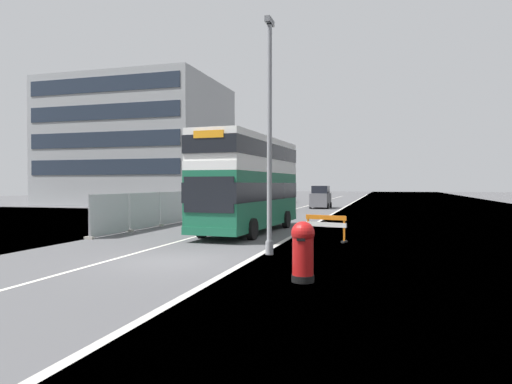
% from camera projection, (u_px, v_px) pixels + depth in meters
% --- Properties ---
extents(ground, '(140.00, 280.00, 0.10)m').
position_uv_depth(ground, '(189.00, 263.00, 15.03)').
color(ground, '#4C4C4F').
extents(double_decker_bus, '(3.19, 10.48, 5.02)m').
position_uv_depth(double_decker_bus, '(249.00, 182.00, 24.13)').
color(double_decker_bus, '#196042').
rests_on(double_decker_bus, ground).
extents(lamppost_foreground, '(0.29, 0.70, 8.53)m').
position_uv_depth(lamppost_foreground, '(269.00, 144.00, 16.40)').
color(lamppost_foreground, gray).
rests_on(lamppost_foreground, ground).
extents(red_pillar_postbox, '(0.62, 0.62, 1.59)m').
position_uv_depth(red_pillar_postbox, '(303.00, 249.00, 11.88)').
color(red_pillar_postbox, black).
rests_on(red_pillar_postbox, ground).
extents(roadworks_barrier, '(1.93, 0.94, 1.17)m').
position_uv_depth(roadworks_barrier, '(326.00, 224.00, 20.29)').
color(roadworks_barrier, orange).
rests_on(roadworks_barrier, ground).
extents(construction_site_fence, '(0.44, 27.40, 2.12)m').
position_uv_depth(construction_site_fence, '(203.00, 204.00, 34.09)').
color(construction_site_fence, '#A8AAAD').
rests_on(construction_site_fence, ground).
extents(car_oncoming_near, '(1.97, 4.28, 2.40)m').
position_uv_depth(car_oncoming_near, '(272.00, 199.00, 42.33)').
color(car_oncoming_near, silver).
rests_on(car_oncoming_near, ground).
extents(car_receding_mid, '(1.99, 3.91, 2.36)m').
position_uv_depth(car_receding_mid, '(321.00, 198.00, 47.79)').
color(car_receding_mid, slate).
rests_on(car_receding_mid, ground).
extents(bare_tree_far_verge_near, '(2.21, 2.25, 5.23)m').
position_uv_depth(bare_tree_far_verge_near, '(199.00, 187.00, 49.38)').
color(bare_tree_far_verge_near, '#4C3D2D').
rests_on(bare_tree_far_verge_near, ground).
extents(bare_tree_far_verge_mid, '(2.95, 3.16, 4.15)m').
position_uv_depth(bare_tree_far_verge_mid, '(214.00, 187.00, 63.03)').
color(bare_tree_far_verge_mid, '#4C3D2D').
rests_on(bare_tree_far_verge_mid, ground).
extents(backdrop_office_block, '(20.28, 16.11, 15.32)m').
position_uv_depth(backdrop_office_block, '(140.00, 144.00, 58.08)').
color(backdrop_office_block, '#9EA0A3').
rests_on(backdrop_office_block, ground).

